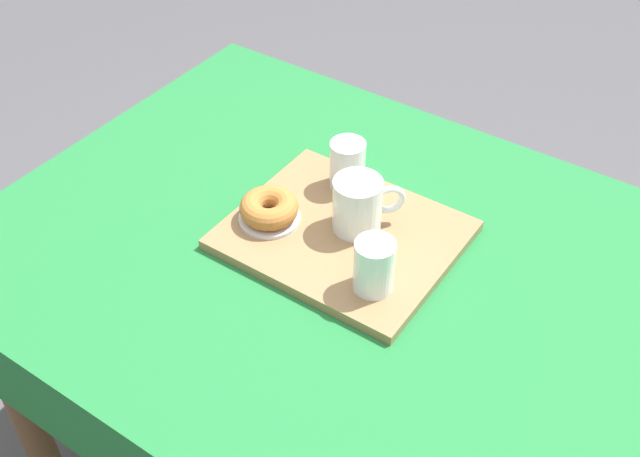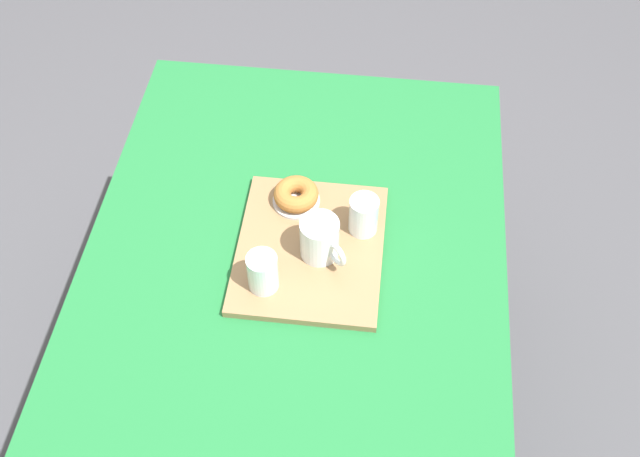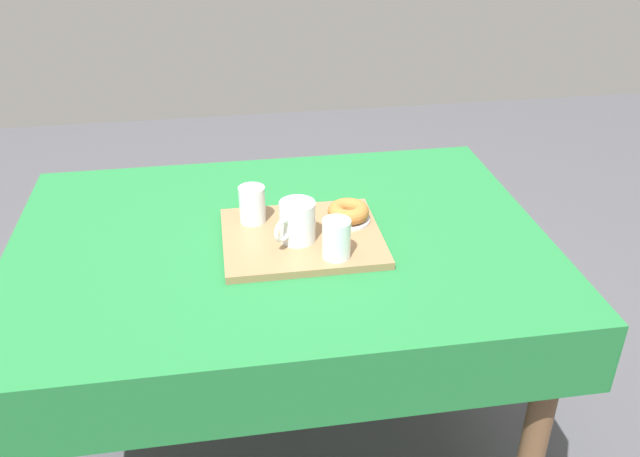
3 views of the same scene
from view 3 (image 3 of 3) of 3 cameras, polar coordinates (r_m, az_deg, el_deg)
The scene contains 8 objects.
ground_plane at distance 2.17m, azimuth -2.82°, elevation -18.54°, with size 6.00×6.00×0.00m, color #47474C.
dining_table at distance 1.72m, azimuth -3.36°, elevation -3.42°, with size 1.32×0.94×0.77m.
serving_tray at distance 1.64m, azimuth -1.54°, elevation -0.78°, with size 0.38×0.32×0.02m, color olive.
tea_mug_left at distance 1.59m, azimuth -1.96°, elevation 0.48°, with size 0.11×0.11×0.10m.
water_glass_near at distance 1.68m, azimuth -5.76°, elevation 1.87°, with size 0.07×0.07×0.09m.
water_glass_far at distance 1.53m, azimuth 1.40°, elevation -1.02°, with size 0.07×0.07×0.09m.
donut_plate_left at distance 1.70m, azimuth 2.40°, elevation 0.75°, with size 0.11×0.11×0.01m, color silver.
sugar_donut_left at distance 1.68m, azimuth 2.42°, elevation 1.45°, with size 0.10×0.10×0.04m, color #A3662D.
Camera 3 is at (0.13, 1.44, 1.62)m, focal length 37.72 mm.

